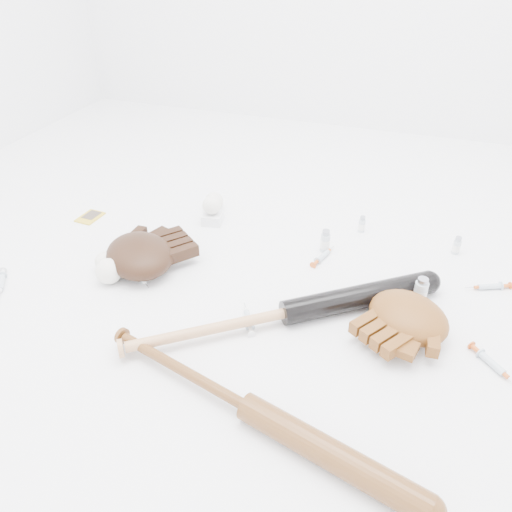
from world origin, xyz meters
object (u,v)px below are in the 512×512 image
(glove_dark, at_px, (139,255))
(pedestal, at_px, (212,218))
(bat_wood, at_px, (248,408))
(bat_dark, at_px, (287,313))

(glove_dark, bearing_deg, pedestal, 112.62)
(glove_dark, distance_m, pedestal, 0.36)
(bat_wood, distance_m, glove_dark, 0.67)
(bat_dark, relative_size, pedestal, 13.70)
(bat_dark, xyz_separation_m, pedestal, (-0.41, 0.44, -0.02))
(bat_wood, xyz_separation_m, pedestal, (-0.42, 0.77, -0.01))
(bat_wood, xyz_separation_m, glove_dark, (-0.52, 0.42, 0.02))
(pedestal, bearing_deg, bat_wood, -61.31)
(bat_dark, distance_m, pedestal, 0.60)
(bat_dark, relative_size, bat_wood, 1.11)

